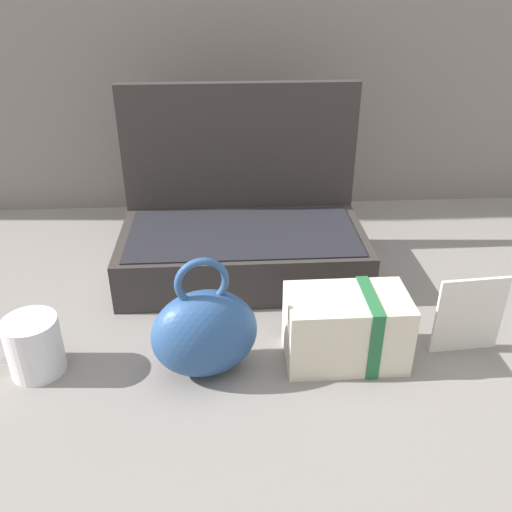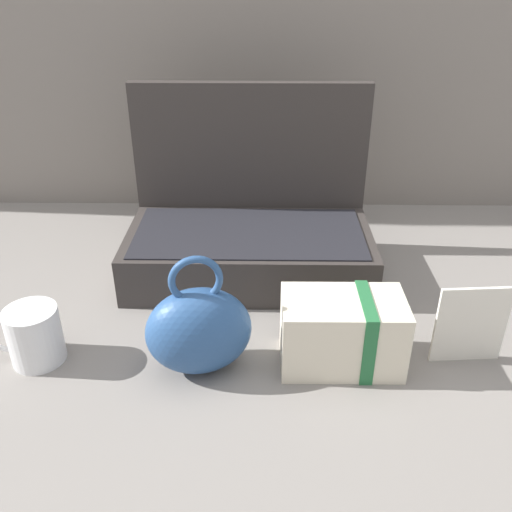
{
  "view_description": "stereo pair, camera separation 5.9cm",
  "coord_description": "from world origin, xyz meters",
  "px_view_note": "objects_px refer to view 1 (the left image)",
  "views": [
    {
      "loc": [
        -0.06,
        -0.79,
        0.59
      ],
      "look_at": [
        -0.01,
        -0.02,
        0.16
      ],
      "focal_mm": 38.41,
      "sensor_mm": 36.0,
      "label": 1
    },
    {
      "loc": [
        -0.0,
        -0.79,
        0.59
      ],
      "look_at": [
        -0.01,
        -0.02,
        0.16
      ],
      "focal_mm": 38.41,
      "sensor_mm": 36.0,
      "label": 2
    }
  ],
  "objects_px": {
    "open_suitcase": "(242,232)",
    "coffee_mug": "(33,346)",
    "cream_toiletry_bag": "(348,328)",
    "teal_pouch_handbag": "(205,332)",
    "info_card_left": "(469,315)"
  },
  "relations": [
    {
      "from": "open_suitcase",
      "to": "coffee_mug",
      "type": "height_order",
      "value": "open_suitcase"
    },
    {
      "from": "open_suitcase",
      "to": "cream_toiletry_bag",
      "type": "relative_size",
      "value": 2.53
    },
    {
      "from": "teal_pouch_handbag",
      "to": "cream_toiletry_bag",
      "type": "distance_m",
      "value": 0.23
    },
    {
      "from": "open_suitcase",
      "to": "info_card_left",
      "type": "relative_size",
      "value": 3.56
    },
    {
      "from": "info_card_left",
      "to": "open_suitcase",
      "type": "bearing_deg",
      "value": 136.2
    },
    {
      "from": "teal_pouch_handbag",
      "to": "info_card_left",
      "type": "xyz_separation_m",
      "value": [
        0.43,
        0.03,
        -0.01
      ]
    },
    {
      "from": "open_suitcase",
      "to": "info_card_left",
      "type": "distance_m",
      "value": 0.47
    },
    {
      "from": "cream_toiletry_bag",
      "to": "coffee_mug",
      "type": "distance_m",
      "value": 0.5
    },
    {
      "from": "coffee_mug",
      "to": "info_card_left",
      "type": "distance_m",
      "value": 0.7
    },
    {
      "from": "open_suitcase",
      "to": "teal_pouch_handbag",
      "type": "distance_m",
      "value": 0.33
    },
    {
      "from": "coffee_mug",
      "to": "open_suitcase",
      "type": "bearing_deg",
      "value": 42.03
    },
    {
      "from": "teal_pouch_handbag",
      "to": "cream_toiletry_bag",
      "type": "relative_size",
      "value": 1.07
    },
    {
      "from": "open_suitcase",
      "to": "teal_pouch_handbag",
      "type": "xyz_separation_m",
      "value": [
        -0.07,
        -0.33,
        -0.01
      ]
    },
    {
      "from": "open_suitcase",
      "to": "info_card_left",
      "type": "xyz_separation_m",
      "value": [
        0.36,
        -0.3,
        -0.02
      ]
    },
    {
      "from": "teal_pouch_handbag",
      "to": "cream_toiletry_bag",
      "type": "xyz_separation_m",
      "value": [
        0.23,
        0.02,
        -0.02
      ]
    }
  ]
}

